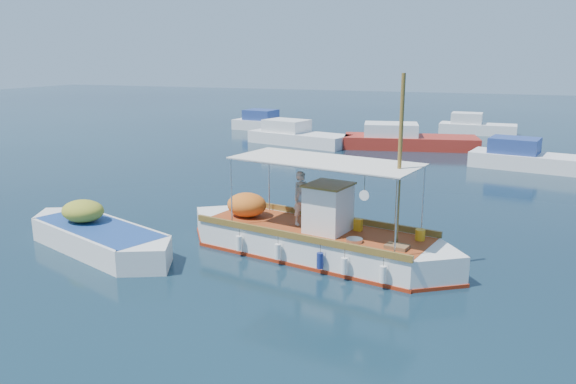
% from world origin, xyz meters
% --- Properties ---
extents(ground, '(160.00, 160.00, 0.00)m').
position_xyz_m(ground, '(0.00, 0.00, 0.00)').
color(ground, black).
rests_on(ground, ground).
extents(fishing_caique, '(8.97, 3.76, 5.58)m').
position_xyz_m(fishing_caique, '(-0.65, 0.06, 0.49)').
color(fishing_caique, white).
rests_on(fishing_caique, ground).
extents(dinghy, '(6.29, 3.42, 1.63)m').
position_xyz_m(dinghy, '(-7.01, -1.82, 0.34)').
color(dinghy, white).
rests_on(dinghy, ground).
extents(bg_boat_nw, '(7.35, 4.04, 1.80)m').
position_xyz_m(bg_boat_nw, '(-8.57, 20.27, 0.49)').
color(bg_boat_nw, silver).
rests_on(bg_boat_nw, ground).
extents(bg_boat_n, '(8.80, 4.46, 1.80)m').
position_xyz_m(bg_boat_n, '(-1.37, 21.21, 0.49)').
color(bg_boat_n, maroon).
rests_on(bg_boat_n, ground).
extents(bg_boat_ne, '(6.38, 3.29, 1.80)m').
position_xyz_m(bg_boat_ne, '(5.76, 16.65, 0.49)').
color(bg_boat_ne, silver).
rests_on(bg_boat_ne, ground).
extents(bg_boat_far_w, '(6.19, 2.99, 1.80)m').
position_xyz_m(bg_boat_far_w, '(-13.24, 26.47, 0.49)').
color(bg_boat_far_w, silver).
rests_on(bg_boat_far_w, ground).
extents(bg_boat_far_n, '(5.59, 2.06, 1.80)m').
position_xyz_m(bg_boat_far_n, '(2.44, 29.87, 0.49)').
color(bg_boat_far_n, silver).
rests_on(bg_boat_far_n, ground).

